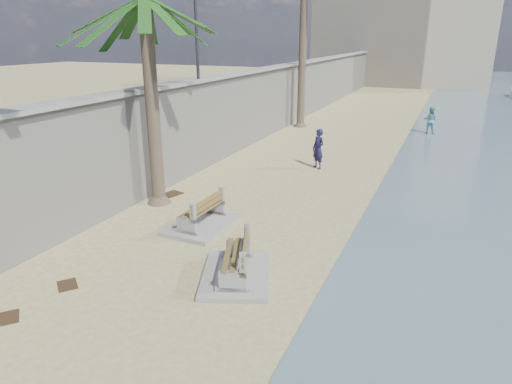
% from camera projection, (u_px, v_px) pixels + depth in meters
% --- Properties ---
extents(seawall, '(0.45, 70.00, 3.50)m').
position_uv_depth(seawall, '(272.00, 101.00, 25.21)').
color(seawall, gray).
rests_on(seawall, ground_plane).
extents(wall_cap, '(0.80, 70.00, 0.12)m').
position_uv_depth(wall_cap, '(272.00, 68.00, 24.62)').
color(wall_cap, gray).
rests_on(wall_cap, seawall).
extents(end_building, '(18.00, 12.00, 14.00)m').
position_uv_depth(end_building, '(406.00, 18.00, 50.04)').
color(end_building, '#B7AA93').
rests_on(end_building, ground_plane).
extents(bench_near, '(2.18, 2.58, 0.91)m').
position_uv_depth(bench_near, '(236.00, 261.00, 10.27)').
color(bench_near, gray).
rests_on(bench_near, ground_plane).
extents(bench_far, '(1.55, 2.22, 0.91)m').
position_uv_depth(bench_far, '(202.00, 214.00, 13.00)').
color(bench_far, gray).
rests_on(bench_far, ground_plane).
extents(palm_mid, '(5.00, 5.00, 7.09)m').
position_uv_depth(palm_mid, '(145.00, 2.00, 13.01)').
color(palm_mid, brown).
rests_on(palm_mid, ground_plane).
extents(person_a, '(0.82, 0.77, 1.89)m').
position_uv_depth(person_a, '(318.00, 146.00, 18.54)').
color(person_a, '#19153B').
rests_on(person_a, ground_plane).
extents(person_b, '(0.89, 0.74, 1.65)m').
position_uv_depth(person_b, '(430.00, 119.00, 25.23)').
color(person_b, teal).
rests_on(person_b, ground_plane).
extents(debris_b, '(0.76, 0.77, 0.03)m').
position_uv_depth(debris_b, '(2.00, 319.00, 8.84)').
color(debris_b, '#382616').
rests_on(debris_b, ground_plane).
extents(debris_c, '(0.66, 0.75, 0.03)m').
position_uv_depth(debris_c, '(172.00, 194.00, 15.79)').
color(debris_c, '#382616').
rests_on(debris_c, ground_plane).
extents(debris_d, '(0.64, 0.62, 0.03)m').
position_uv_depth(debris_d, '(67.00, 285.00, 10.04)').
color(debris_d, '#382616').
rests_on(debris_d, ground_plane).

